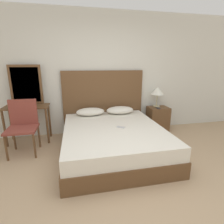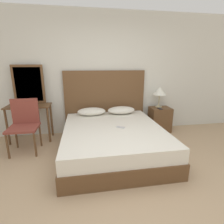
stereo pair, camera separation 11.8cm
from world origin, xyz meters
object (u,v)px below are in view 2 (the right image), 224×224
(table_lamp, at_px, (160,91))
(phone_on_nightstand, at_px, (160,109))
(chair, at_px, (24,122))
(bed, at_px, (113,139))
(vanity_desk, at_px, (29,113))
(nightstand, at_px, (160,119))
(phone_on_bed, at_px, (121,127))

(table_lamp, xyz_separation_m, phone_on_nightstand, (-0.04, -0.17, -0.37))
(chair, bearing_deg, bed, -12.51)
(table_lamp, distance_m, vanity_desk, 2.91)
(bed, relative_size, chair, 2.14)
(nightstand, height_order, chair, chair)
(nightstand, relative_size, table_lamp, 1.22)
(chair, bearing_deg, phone_on_bed, -13.28)
(vanity_desk, xyz_separation_m, chair, (0.03, -0.45, -0.05))
(phone_on_bed, xyz_separation_m, table_lamp, (1.14, 0.97, 0.47))
(table_lamp, bearing_deg, phone_on_bed, -139.73)
(bed, relative_size, phone_on_bed, 12.78)
(bed, xyz_separation_m, table_lamp, (1.27, 0.92, 0.72))
(phone_on_nightstand, bearing_deg, table_lamp, 76.81)
(table_lamp, distance_m, phone_on_nightstand, 0.41)
(bed, height_order, table_lamp, table_lamp)
(nightstand, xyz_separation_m, phone_on_nightstand, (-0.06, -0.10, 0.30))
(bed, relative_size, nightstand, 3.55)
(bed, bearing_deg, phone_on_nightstand, 31.08)
(phone_on_nightstand, xyz_separation_m, chair, (-2.82, -0.39, -0.03))
(nightstand, distance_m, chair, 2.93)
(nightstand, bearing_deg, bed, -146.97)
(nightstand, bearing_deg, table_lamp, 102.78)
(bed, xyz_separation_m, phone_on_bed, (0.13, -0.05, 0.25))
(phone_on_bed, xyz_separation_m, phone_on_nightstand, (1.10, 0.80, 0.10))
(vanity_desk, bearing_deg, phone_on_nightstand, -1.29)
(nightstand, relative_size, chair, 0.60)
(phone_on_bed, distance_m, chair, 1.77)
(vanity_desk, bearing_deg, chair, -86.55)
(table_lamp, relative_size, vanity_desk, 0.56)
(bed, height_order, chair, chair)
(nightstand, distance_m, table_lamp, 0.67)
(table_lamp, bearing_deg, vanity_desk, -177.84)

